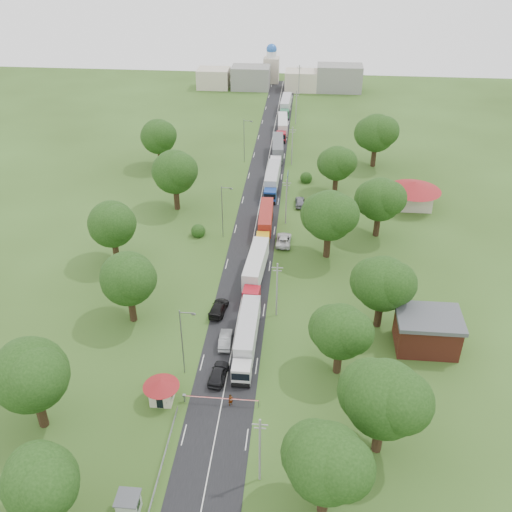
# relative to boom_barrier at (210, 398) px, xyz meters

# --- Properties ---
(ground) EXTENTS (260.00, 260.00, 0.00)m
(ground) POSITION_rel_boom_barrier_xyz_m (1.36, 25.00, -0.89)
(ground) COLOR #2D4617
(ground) RESTS_ON ground
(road) EXTENTS (8.00, 200.00, 0.04)m
(road) POSITION_rel_boom_barrier_xyz_m (1.36, 45.00, -0.89)
(road) COLOR black
(road) RESTS_ON ground
(boom_barrier) EXTENTS (9.22, 0.35, 1.18)m
(boom_barrier) POSITION_rel_boom_barrier_xyz_m (0.00, 0.00, 0.00)
(boom_barrier) COLOR slate
(boom_barrier) RESTS_ON ground
(guard_booth) EXTENTS (4.40, 4.40, 3.45)m
(guard_booth) POSITION_rel_boom_barrier_xyz_m (-5.84, -0.00, 1.27)
(guard_booth) COLOR beige
(guard_booth) RESTS_ON ground
(kiosk) EXTENTS (2.30, 2.30, 2.41)m
(kiosk) POSITION_rel_boom_barrier_xyz_m (-5.64, -15.00, 0.34)
(kiosk) COLOR #99A593
(kiosk) RESTS_ON ground
(guard_rail) EXTENTS (0.10, 17.00, 1.70)m
(guard_rail) POSITION_rel_boom_barrier_xyz_m (-3.64, -10.00, -0.89)
(guard_rail) COLOR slate
(guard_rail) RESTS_ON ground
(info_sign) EXTENTS (0.12, 3.10, 4.10)m
(info_sign) POSITION_rel_boom_barrier_xyz_m (6.56, 60.00, 2.11)
(info_sign) COLOR slate
(info_sign) RESTS_ON ground
(pole_0) EXTENTS (1.60, 0.24, 9.00)m
(pole_0) POSITION_rel_boom_barrier_xyz_m (6.86, -10.00, 3.79)
(pole_0) COLOR gray
(pole_0) RESTS_ON ground
(pole_1) EXTENTS (1.60, 0.24, 9.00)m
(pole_1) POSITION_rel_boom_barrier_xyz_m (6.86, 18.00, 3.79)
(pole_1) COLOR gray
(pole_1) RESTS_ON ground
(pole_2) EXTENTS (1.60, 0.24, 9.00)m
(pole_2) POSITION_rel_boom_barrier_xyz_m (6.86, 46.00, 3.79)
(pole_2) COLOR gray
(pole_2) RESTS_ON ground
(pole_3) EXTENTS (1.60, 0.24, 9.00)m
(pole_3) POSITION_rel_boom_barrier_xyz_m (6.86, 74.00, 3.79)
(pole_3) COLOR gray
(pole_3) RESTS_ON ground
(pole_4) EXTENTS (1.60, 0.24, 9.00)m
(pole_4) POSITION_rel_boom_barrier_xyz_m (6.86, 102.00, 3.79)
(pole_4) COLOR gray
(pole_4) RESTS_ON ground
(pole_5) EXTENTS (1.60, 0.24, 9.00)m
(pole_5) POSITION_rel_boom_barrier_xyz_m (6.86, 130.00, 3.79)
(pole_5) COLOR gray
(pole_5) RESTS_ON ground
(lamp_0) EXTENTS (2.03, 0.22, 10.00)m
(lamp_0) POSITION_rel_boom_barrier_xyz_m (-3.99, 5.00, 4.66)
(lamp_0) COLOR slate
(lamp_0) RESTS_ON ground
(lamp_1) EXTENTS (2.03, 0.22, 10.00)m
(lamp_1) POSITION_rel_boom_barrier_xyz_m (-3.99, 40.00, 4.66)
(lamp_1) COLOR slate
(lamp_1) RESTS_ON ground
(lamp_2) EXTENTS (2.03, 0.22, 10.00)m
(lamp_2) POSITION_rel_boom_barrier_xyz_m (-3.99, 75.00, 4.66)
(lamp_2) COLOR slate
(lamp_2) RESTS_ON ground
(tree_0) EXTENTS (8.80, 8.80, 11.07)m
(tree_0) POSITION_rel_boom_barrier_xyz_m (13.35, -12.84, 6.33)
(tree_0) COLOR #382616
(tree_0) RESTS_ON ground
(tree_1) EXTENTS (9.60, 9.60, 12.05)m
(tree_1) POSITION_rel_boom_barrier_xyz_m (19.34, -4.83, 6.96)
(tree_1) COLOR #382616
(tree_1) RESTS_ON ground
(tree_2) EXTENTS (8.00, 8.00, 10.10)m
(tree_2) POSITION_rel_boom_barrier_xyz_m (15.35, 7.14, 5.70)
(tree_2) COLOR #382616
(tree_2) RESTS_ON ground
(tree_3) EXTENTS (8.80, 8.80, 11.07)m
(tree_3) POSITION_rel_boom_barrier_xyz_m (21.35, 17.16, 6.33)
(tree_3) COLOR #382616
(tree_3) RESTS_ON ground
(tree_4) EXTENTS (9.60, 9.60, 12.05)m
(tree_4) POSITION_rel_boom_barrier_xyz_m (14.34, 35.17, 6.96)
(tree_4) COLOR #382616
(tree_4) RESTS_ON ground
(tree_5) EXTENTS (8.80, 8.80, 11.07)m
(tree_5) POSITION_rel_boom_barrier_xyz_m (23.35, 43.16, 6.33)
(tree_5) COLOR #382616
(tree_5) RESTS_ON ground
(tree_6) EXTENTS (8.00, 8.00, 10.10)m
(tree_6) POSITION_rel_boom_barrier_xyz_m (16.35, 60.14, 5.70)
(tree_6) COLOR #382616
(tree_6) RESTS_ON ground
(tree_7) EXTENTS (9.60, 9.60, 12.05)m
(tree_7) POSITION_rel_boom_barrier_xyz_m (25.34, 75.17, 6.96)
(tree_7) COLOR #382616
(tree_7) RESTS_ON ground
(tree_8) EXTENTS (8.00, 8.00, 10.10)m
(tree_8) POSITION_rel_boom_barrier_xyz_m (-12.65, -16.86, 5.70)
(tree_8) COLOR #382616
(tree_8) RESTS_ON ground
(tree_9) EXTENTS (9.60, 9.60, 12.05)m
(tree_9) POSITION_rel_boom_barrier_xyz_m (-18.66, -4.83, 6.96)
(tree_9) COLOR #382616
(tree_9) RESTS_ON ground
(tree_10) EXTENTS (8.80, 8.80, 11.07)m
(tree_10) POSITION_rel_boom_barrier_xyz_m (-13.65, 15.16, 6.33)
(tree_10) COLOR #382616
(tree_10) RESTS_ON ground
(tree_11) EXTENTS (8.80, 8.80, 11.07)m
(tree_11) POSITION_rel_boom_barrier_xyz_m (-20.65, 30.16, 6.33)
(tree_11) COLOR #382616
(tree_11) RESTS_ON ground
(tree_12) EXTENTS (9.60, 9.60, 12.05)m
(tree_12) POSITION_rel_boom_barrier_xyz_m (-14.66, 50.17, 6.96)
(tree_12) COLOR #382616
(tree_12) RESTS_ON ground
(tree_13) EXTENTS (8.80, 8.80, 11.07)m
(tree_13) POSITION_rel_boom_barrier_xyz_m (-22.65, 70.16, 6.33)
(tree_13) COLOR #382616
(tree_13) RESTS_ON ground
(house_brick) EXTENTS (8.60, 6.60, 5.20)m
(house_brick) POSITION_rel_boom_barrier_xyz_m (27.36, 13.00, 1.76)
(house_brick) COLOR maroon
(house_brick) RESTS_ON ground
(house_cream) EXTENTS (10.08, 10.08, 5.80)m
(house_cream) POSITION_rel_boom_barrier_xyz_m (31.36, 55.00, 2.75)
(house_cream) COLOR beige
(house_cream) RESTS_ON ground
(distant_town) EXTENTS (52.00, 8.00, 8.00)m
(distant_town) POSITION_rel_boom_barrier_xyz_m (2.04, 135.00, 2.60)
(distant_town) COLOR gray
(distant_town) RESTS_ON ground
(church) EXTENTS (5.00, 5.00, 12.30)m
(church) POSITION_rel_boom_barrier_xyz_m (-2.64, 143.00, 4.50)
(church) COLOR beige
(church) RESTS_ON ground
(truck_0) EXTENTS (2.51, 14.48, 4.01)m
(truck_0) POSITION_rel_boom_barrier_xyz_m (3.35, 10.25, 1.24)
(truck_0) COLOR silver
(truck_0) RESTS_ON ground
(truck_1) EXTENTS (3.31, 14.83, 4.09)m
(truck_1) POSITION_rel_boom_barrier_xyz_m (2.98, 26.51, 1.28)
(truck_1) COLOR #A61320
(truck_1) RESTS_ON ground
(truck_2) EXTENTS (2.61, 13.47, 3.73)m
(truck_2) POSITION_rel_boom_barrier_xyz_m (3.30, 42.81, 1.09)
(truck_2) COLOR gold
(truck_2) RESTS_ON ground
(truck_3) EXTENTS (2.69, 14.55, 4.03)m
(truck_3) POSITION_rel_boom_barrier_xyz_m (3.33, 60.58, 1.25)
(truck_3) COLOR navy
(truck_3) RESTS_ON ground
(truck_4) EXTENTS (3.22, 14.64, 4.04)m
(truck_4) POSITION_rel_boom_barrier_xyz_m (3.40, 77.47, 1.25)
(truck_4) COLOR silver
(truck_4) RESTS_ON ground
(truck_5) EXTENTS (3.03, 14.00, 3.87)m
(truck_5) POSITION_rel_boom_barrier_xyz_m (3.69, 93.96, 1.16)
(truck_5) COLOR #A51927
(truck_5) RESTS_ON ground
(truck_6) EXTENTS (2.80, 14.24, 3.94)m
(truck_6) POSITION_rel_boom_barrier_xyz_m (3.66, 111.70, 1.20)
(truck_6) COLOR #296D47
(truck_6) RESTS_ON ground
(car_lane_front) EXTENTS (2.42, 5.03, 1.66)m
(car_lane_front) POSITION_rel_boom_barrier_xyz_m (0.36, 4.33, -0.06)
(car_lane_front) COLOR black
(car_lane_front) RESTS_ON ground
(car_lane_mid) EXTENTS (1.81, 4.69, 1.52)m
(car_lane_mid) POSITION_rel_boom_barrier_xyz_m (0.34, 10.97, -0.13)
(car_lane_mid) COLOR gray
(car_lane_mid) RESTS_ON ground
(car_lane_rear) EXTENTS (2.72, 5.45, 1.52)m
(car_lane_rear) POSITION_rel_boom_barrier_xyz_m (-1.64, 17.89, -0.13)
(car_lane_rear) COLOR black
(car_lane_rear) RESTS_ON ground
(car_verge_near) EXTENTS (2.65, 5.61, 1.55)m
(car_verge_near) POSITION_rel_boom_barrier_xyz_m (6.86, 38.51, -0.12)
(car_verge_near) COLOR silver
(car_verge_near) RESTS_ON ground
(car_verge_far) EXTENTS (2.13, 4.78, 1.60)m
(car_verge_far) POSITION_rel_boom_barrier_xyz_m (9.36, 53.67, -0.09)
(car_verge_far) COLOR slate
(car_verge_far) RESTS_ON ground
(pedestrian_near) EXTENTS (0.72, 0.67, 1.66)m
(pedestrian_near) POSITION_rel_boom_barrier_xyz_m (2.50, -0.04, -0.06)
(pedestrian_near) COLOR gray
(pedestrian_near) RESTS_ON ground
(pedestrian_booth) EXTENTS (0.94, 1.06, 1.83)m
(pedestrian_booth) POSITION_rel_boom_barrier_xyz_m (-5.14, -1.00, 0.02)
(pedestrian_booth) COLOR gray
(pedestrian_booth) RESTS_ON ground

